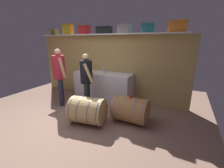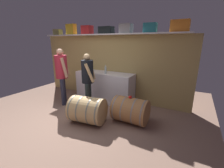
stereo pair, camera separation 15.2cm
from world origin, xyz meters
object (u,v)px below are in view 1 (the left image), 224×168
object	(u,v)px
visitor_tasting	(87,76)
toolcase_grey	(124,29)
toolcase_yellow	(68,29)
wine_bottle_green	(85,68)
winemaker_pouring	(60,71)
tasting_cup	(130,97)
wine_barrel_far	(88,110)
toolcase_red	(85,30)
toolcase_teal	(148,28)
wine_glass	(80,68)
wine_bottle_clear	(104,70)
toolcase_black	(104,30)
work_cabinet	(103,87)
toolcase_orange	(178,26)
toolcase_olive	(54,32)
wine_barrel_near	(131,110)

from	to	relation	value
visitor_tasting	toolcase_grey	bearing A→B (deg)	116.64
toolcase_yellow	visitor_tasting	size ratio (longest dim) A/B	0.23
wine_bottle_green	winemaker_pouring	xyz separation A→B (m)	(-0.39, -0.74, -0.03)
tasting_cup	wine_barrel_far	bearing A→B (deg)	-150.47
tasting_cup	wine_bottle_green	bearing A→B (deg)	156.11
toolcase_red	wine_barrel_far	bearing A→B (deg)	-51.33
wine_bottle_green	wine_barrel_far	distance (m)	1.83
winemaker_pouring	toolcase_teal	bearing A→B (deg)	72.81
toolcase_teal	wine_glass	size ratio (longest dim) A/B	2.49
wine_bottle_clear	toolcase_black	bearing A→B (deg)	115.30
wine_bottle_green	visitor_tasting	distance (m)	0.82
work_cabinet	tasting_cup	size ratio (longest dim) A/B	25.81
toolcase_orange	winemaker_pouring	world-z (taller)	toolcase_orange
work_cabinet	toolcase_olive	bearing A→B (deg)	174.32
wine_bottle_green	wine_glass	bearing A→B (deg)	-170.52
toolcase_teal	work_cabinet	xyz separation A→B (m)	(-1.31, -0.21, -1.79)
work_cabinet	wine_bottle_green	world-z (taller)	wine_bottle_green
toolcase_olive	toolcase_grey	xyz separation A→B (m)	(2.77, 0.00, 0.03)
toolcase_orange	wine_barrel_near	bearing A→B (deg)	-122.54
toolcase_black	toolcase_orange	xyz separation A→B (m)	(2.10, 0.00, 0.03)
wine_glass	tasting_cup	world-z (taller)	wine_glass
toolcase_black	winemaker_pouring	distance (m)	1.85
toolcase_black	wine_glass	world-z (taller)	toolcase_black
wine_glass	tasting_cup	xyz separation A→B (m)	(2.06, -0.81, -0.39)
wine_bottle_clear	toolcase_teal	bearing A→B (deg)	15.04
toolcase_yellow	toolcase_orange	size ratio (longest dim) A/B	0.84
wine_bottle_green	visitor_tasting	world-z (taller)	visitor_tasting
toolcase_teal	toolcase_olive	bearing A→B (deg)	177.77
toolcase_yellow	toolcase_grey	size ratio (longest dim) A/B	1.05
toolcase_grey	wine_glass	size ratio (longest dim) A/B	2.56
tasting_cup	toolcase_grey	bearing A→B (deg)	119.77
toolcase_orange	wine_barrel_near	world-z (taller)	toolcase_orange
toolcase_grey	wine_barrel_far	xyz separation A→B (m)	(-0.25, -1.62, -1.95)
work_cabinet	visitor_tasting	world-z (taller)	visitor_tasting
tasting_cup	toolcase_red	bearing A→B (deg)	151.28
toolcase_yellow	toolcase_olive	bearing A→B (deg)	-175.58
toolcase_olive	visitor_tasting	bearing A→B (deg)	-25.53
toolcase_yellow	wine_bottle_clear	size ratio (longest dim) A/B	1.36
toolcase_teal	visitor_tasting	world-z (taller)	toolcase_teal
toolcase_olive	wine_barrel_near	bearing A→B (deg)	-19.17
wine_barrel_near	winemaker_pouring	size ratio (longest dim) A/B	0.48
wine_glass	visitor_tasting	world-z (taller)	visitor_tasting
toolcase_olive	wine_barrel_far	distance (m)	3.56
toolcase_orange	wine_glass	bearing A→B (deg)	-171.36
toolcase_grey	toolcase_teal	bearing A→B (deg)	2.18
wine_bottle_clear	wine_barrel_far	bearing A→B (deg)	-78.69
tasting_cup	wine_glass	bearing A→B (deg)	158.68
wine_barrel_near	winemaker_pouring	world-z (taller)	winemaker_pouring
toolcase_red	visitor_tasting	bearing A→B (deg)	-51.03
toolcase_yellow	wine_glass	size ratio (longest dim) A/B	2.67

